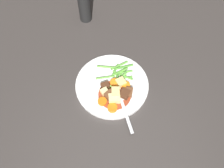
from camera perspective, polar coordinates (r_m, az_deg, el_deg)
ground_plane at (r=0.79m, az=-0.00°, el=-0.51°), size 3.00×3.00×0.00m
dinner_plate at (r=0.79m, az=-0.00°, el=-0.26°), size 0.25×0.25×0.01m
stew_sauce at (r=0.76m, az=0.69°, el=-2.70°), size 0.11×0.11×0.00m
carrot_slice_0 at (r=0.77m, az=3.46°, el=-0.44°), size 0.03×0.03×0.01m
carrot_slice_1 at (r=0.74m, az=-2.46°, el=-4.42°), size 0.03×0.03×0.01m
carrot_slice_2 at (r=0.77m, az=0.79°, el=0.20°), size 0.04×0.04×0.01m
carrot_slice_3 at (r=0.73m, az=0.10°, el=-6.01°), size 0.04×0.04×0.01m
potato_chunk_0 at (r=0.75m, az=-1.88°, el=-2.02°), size 0.03×0.03×0.02m
potato_chunk_1 at (r=0.74m, az=0.60°, el=-3.73°), size 0.03×0.04×0.03m
potato_chunk_2 at (r=0.74m, az=0.91°, el=-2.37°), size 0.03×0.03×0.03m
potato_chunk_3 at (r=0.77m, az=2.23°, el=0.15°), size 0.04×0.04×0.02m
meat_chunk_0 at (r=0.77m, az=-1.73°, el=-0.42°), size 0.03×0.03×0.02m
meat_chunk_1 at (r=0.75m, az=-0.70°, el=-2.80°), size 0.04×0.04×0.02m
meat_chunk_2 at (r=0.75m, az=3.24°, el=-2.53°), size 0.04×0.04×0.02m
meat_chunk_3 at (r=0.75m, az=4.29°, el=-2.10°), size 0.03×0.03×0.02m
green_bean_0 at (r=0.80m, az=2.56°, el=2.85°), size 0.02×0.08×0.01m
green_bean_1 at (r=0.79m, az=-1.71°, el=1.71°), size 0.02×0.07×0.01m
green_bean_2 at (r=0.79m, az=2.68°, el=2.20°), size 0.04×0.07×0.01m
green_bean_3 at (r=0.80m, az=2.40°, el=3.26°), size 0.03×0.05×0.01m
green_bean_4 at (r=0.79m, az=2.40°, el=1.30°), size 0.07×0.04×0.01m
green_bean_5 at (r=0.78m, az=0.95°, el=1.06°), size 0.06×0.03×0.01m
green_bean_6 at (r=0.81m, az=-1.62°, el=4.35°), size 0.01×0.06×0.01m
green_bean_7 at (r=0.81m, az=2.94°, el=4.31°), size 0.03×0.07×0.01m
green_bean_8 at (r=0.81m, az=0.83°, el=3.57°), size 0.05×0.03×0.01m
green_bean_9 at (r=0.82m, az=1.85°, el=4.73°), size 0.04×0.06×0.01m
green_bean_10 at (r=0.79m, az=2.54°, el=1.47°), size 0.02×0.07×0.01m
green_bean_11 at (r=0.78m, az=1.33°, el=0.88°), size 0.06×0.07×0.01m
fork at (r=0.74m, az=2.87°, el=-5.71°), size 0.17×0.06×0.00m
pepper_mill at (r=0.95m, az=-7.04°, el=19.34°), size 0.05×0.05×0.15m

